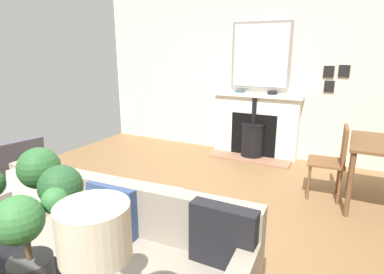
{
  "coord_description": "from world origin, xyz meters",
  "views": [
    {
      "loc": [
        2.15,
        1.42,
        1.68
      ],
      "look_at": [
        -0.8,
        -0.11,
        0.76
      ],
      "focal_mm": 29.51,
      "sensor_mm": 36.0,
      "label": 1
    }
  ],
  "objects_px": {
    "fireplace": "(255,129)",
    "ottoman": "(139,207)",
    "table_lamp_far_end": "(95,235)",
    "potted_plant": "(30,206)",
    "armchair_accent": "(10,169)",
    "sofa": "(100,254)",
    "dining_chair_near_fireplace": "(335,157)",
    "mantel_bowl_near": "(240,91)",
    "mantel_bowl_far": "(272,92)"
  },
  "relations": [
    {
      "from": "fireplace",
      "to": "ottoman",
      "type": "relative_size",
      "value": 1.9
    },
    {
      "from": "table_lamp_far_end",
      "to": "potted_plant",
      "type": "xyz_separation_m",
      "value": [
        -0.01,
        -0.34,
        0.02
      ]
    },
    {
      "from": "ottoman",
      "to": "armchair_accent",
      "type": "xyz_separation_m",
      "value": [
        0.24,
        -1.53,
        0.21
      ]
    },
    {
      "from": "fireplace",
      "to": "sofa",
      "type": "bearing_deg",
      "value": -0.61
    },
    {
      "from": "potted_plant",
      "to": "dining_chair_near_fireplace",
      "type": "bearing_deg",
      "value": 162.96
    },
    {
      "from": "ottoman",
      "to": "potted_plant",
      "type": "height_order",
      "value": "potted_plant"
    },
    {
      "from": "mantel_bowl_near",
      "to": "sofa",
      "type": "xyz_separation_m",
      "value": [
        3.52,
        0.24,
        -0.7
      ]
    },
    {
      "from": "mantel_bowl_near",
      "to": "armchair_accent",
      "type": "xyz_separation_m",
      "value": [
        2.93,
        -1.58,
        -0.61
      ]
    },
    {
      "from": "mantel_bowl_far",
      "to": "armchair_accent",
      "type": "bearing_deg",
      "value": -35.67
    },
    {
      "from": "fireplace",
      "to": "mantel_bowl_far",
      "type": "height_order",
      "value": "mantel_bowl_far"
    },
    {
      "from": "mantel_bowl_far",
      "to": "sofa",
      "type": "bearing_deg",
      "value": -4.54
    },
    {
      "from": "fireplace",
      "to": "armchair_accent",
      "type": "distance_m",
      "value": 3.46
    },
    {
      "from": "fireplace",
      "to": "armchair_accent",
      "type": "height_order",
      "value": "fireplace"
    },
    {
      "from": "mantel_bowl_near",
      "to": "ottoman",
      "type": "height_order",
      "value": "mantel_bowl_near"
    },
    {
      "from": "fireplace",
      "to": "mantel_bowl_far",
      "type": "relative_size",
      "value": 9.44
    },
    {
      "from": "sofa",
      "to": "table_lamp_far_end",
      "type": "height_order",
      "value": "table_lamp_far_end"
    },
    {
      "from": "armchair_accent",
      "to": "potted_plant",
      "type": "height_order",
      "value": "potted_plant"
    },
    {
      "from": "mantel_bowl_near",
      "to": "dining_chair_near_fireplace",
      "type": "height_order",
      "value": "mantel_bowl_near"
    },
    {
      "from": "fireplace",
      "to": "table_lamp_far_end",
      "type": "relative_size",
      "value": 3.17
    },
    {
      "from": "mantel_bowl_near",
      "to": "armchair_accent",
      "type": "bearing_deg",
      "value": -28.39
    },
    {
      "from": "fireplace",
      "to": "mantel_bowl_far",
      "type": "bearing_deg",
      "value": 94.57
    },
    {
      "from": "fireplace",
      "to": "potted_plant",
      "type": "relative_size",
      "value": 2.62
    },
    {
      "from": "table_lamp_far_end",
      "to": "potted_plant",
      "type": "bearing_deg",
      "value": -91.1
    },
    {
      "from": "mantel_bowl_far",
      "to": "ottoman",
      "type": "bearing_deg",
      "value": -12.0
    },
    {
      "from": "fireplace",
      "to": "ottoman",
      "type": "bearing_deg",
      "value": -7.05
    },
    {
      "from": "sofa",
      "to": "mantel_bowl_near",
      "type": "bearing_deg",
      "value": -176.08
    },
    {
      "from": "sofa",
      "to": "mantel_bowl_far",
      "type": "bearing_deg",
      "value": 175.46
    },
    {
      "from": "dining_chair_near_fireplace",
      "to": "mantel_bowl_far",
      "type": "bearing_deg",
      "value": -137.44
    },
    {
      "from": "mantel_bowl_far",
      "to": "potted_plant",
      "type": "bearing_deg",
      "value": 0.9
    },
    {
      "from": "mantel_bowl_near",
      "to": "sofa",
      "type": "relative_size",
      "value": 0.07
    },
    {
      "from": "ottoman",
      "to": "dining_chair_near_fireplace",
      "type": "bearing_deg",
      "value": 135.11
    },
    {
      "from": "armchair_accent",
      "to": "potted_plant",
      "type": "distance_m",
      "value": 2.59
    },
    {
      "from": "mantel_bowl_far",
      "to": "armchair_accent",
      "type": "distance_m",
      "value": 3.66
    },
    {
      "from": "mantel_bowl_far",
      "to": "potted_plant",
      "type": "distance_m",
      "value": 4.18
    },
    {
      "from": "armchair_accent",
      "to": "dining_chair_near_fireplace",
      "type": "distance_m",
      "value": 3.61
    },
    {
      "from": "mantel_bowl_far",
      "to": "potted_plant",
      "type": "xyz_separation_m",
      "value": [
        4.18,
        0.07,
        0.04
      ]
    },
    {
      "from": "sofa",
      "to": "armchair_accent",
      "type": "height_order",
      "value": "sofa"
    },
    {
      "from": "ottoman",
      "to": "fireplace",
      "type": "bearing_deg",
      "value": 172.95
    },
    {
      "from": "sofa",
      "to": "potted_plant",
      "type": "height_order",
      "value": "potted_plant"
    },
    {
      "from": "dining_chair_near_fireplace",
      "to": "armchair_accent",
      "type": "bearing_deg",
      "value": -59.54
    },
    {
      "from": "potted_plant",
      "to": "fireplace",
      "type": "bearing_deg",
      "value": -175.78
    },
    {
      "from": "table_lamp_far_end",
      "to": "mantel_bowl_near",
      "type": "bearing_deg",
      "value": -167.6
    },
    {
      "from": "mantel_bowl_near",
      "to": "table_lamp_far_end",
      "type": "bearing_deg",
      "value": 12.4
    },
    {
      "from": "fireplace",
      "to": "armchair_accent",
      "type": "xyz_separation_m",
      "value": [
        2.91,
        -1.86,
        -0.01
      ]
    },
    {
      "from": "table_lamp_far_end",
      "to": "potted_plant",
      "type": "relative_size",
      "value": 0.82
    },
    {
      "from": "mantel_bowl_far",
      "to": "dining_chair_near_fireplace",
      "type": "bearing_deg",
      "value": 42.56
    },
    {
      "from": "fireplace",
      "to": "potted_plant",
      "type": "distance_m",
      "value": 4.22
    },
    {
      "from": "sofa",
      "to": "armchair_accent",
      "type": "xyz_separation_m",
      "value": [
        -0.58,
        -1.83,
        0.1
      ]
    },
    {
      "from": "mantel_bowl_far",
      "to": "ottoman",
      "type": "relative_size",
      "value": 0.2
    },
    {
      "from": "ottoman",
      "to": "potted_plant",
      "type": "distance_m",
      "value": 1.84
    }
  ]
}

